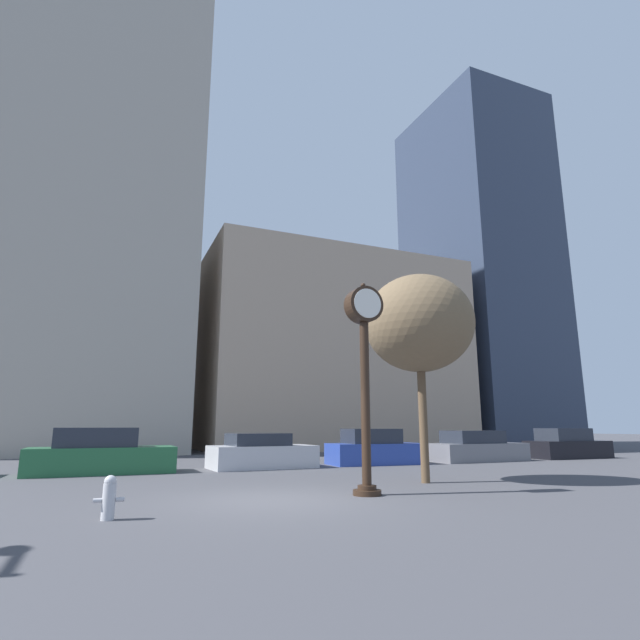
# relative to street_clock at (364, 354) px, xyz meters

# --- Properties ---
(ground_plane) EXTENTS (200.00, 200.00, 0.00)m
(ground_plane) POSITION_rel_street_clock_xyz_m (-2.22, 0.14, -3.23)
(ground_plane) COLOR #424247
(building_tall_tower) EXTENTS (12.97, 12.00, 34.85)m
(building_tall_tower) POSITION_rel_street_clock_xyz_m (-7.60, 24.14, 14.19)
(building_tall_tower) COLOR #ADA393
(building_tall_tower) RESTS_ON ground_plane
(building_storefront_row) EXTENTS (18.83, 12.00, 13.79)m
(building_storefront_row) POSITION_rel_street_clock_xyz_m (9.57, 24.14, 3.66)
(building_storefront_row) COLOR tan
(building_storefront_row) RESTS_ON ground_plane
(building_glass_modern) EXTENTS (9.30, 12.00, 31.21)m
(building_glass_modern) POSITION_rel_street_clock_xyz_m (24.88, 24.14, 12.37)
(building_glass_modern) COLOR #2D384C
(building_glass_modern) RESTS_ON ground_plane
(street_clock) EXTENTS (0.89, 0.65, 5.02)m
(street_clock) POSITION_rel_street_clock_xyz_m (0.00, 0.00, 0.00)
(street_clock) COLOR black
(street_clock) RESTS_ON ground_plane
(car_green) EXTENTS (4.63, 1.88, 1.50)m
(car_green) POSITION_rel_street_clock_xyz_m (-5.66, 8.15, -2.60)
(car_green) COLOR #236038
(car_green) RESTS_ON ground_plane
(car_silver) EXTENTS (3.98, 2.14, 1.29)m
(car_silver) POSITION_rel_street_clock_xyz_m (-0.08, 8.23, -2.68)
(car_silver) COLOR #BCBCC1
(car_silver) RESTS_ON ground_plane
(car_blue) EXTENTS (4.02, 2.02, 1.44)m
(car_blue) POSITION_rel_street_clock_xyz_m (4.82, 8.27, -2.63)
(car_blue) COLOR #28429E
(car_blue) RESTS_ON ground_plane
(car_grey) EXTENTS (4.64, 1.96, 1.36)m
(car_grey) POSITION_rel_street_clock_xyz_m (10.02, 8.17, -2.66)
(car_grey) COLOR slate
(car_grey) RESTS_ON ground_plane
(car_black) EXTENTS (4.16, 1.91, 1.45)m
(car_black) POSITION_rel_street_clock_xyz_m (15.61, 8.14, -2.62)
(car_black) COLOR black
(car_black) RESTS_ON ground_plane
(fire_hydrant_near) EXTENTS (0.49, 0.21, 0.72)m
(fire_hydrant_near) POSITION_rel_street_clock_xyz_m (-5.46, -1.03, -2.86)
(fire_hydrant_near) COLOR #B7B7BC
(fire_hydrant_near) RESTS_ON ground_plane
(bare_tree) EXTENTS (3.21, 3.21, 5.97)m
(bare_tree) POSITION_rel_street_clock_xyz_m (2.71, 1.61, 1.28)
(bare_tree) COLOR brown
(bare_tree) RESTS_ON ground_plane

